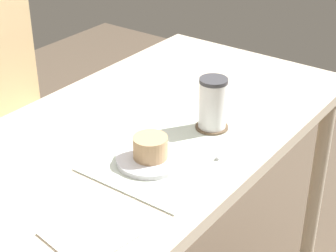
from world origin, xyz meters
The scene contains 9 objects.
dining_table centered at (0.00, 0.00, 0.66)m, with size 1.22×0.70×0.75m.
wooden_chair centered at (0.11, 0.70, 0.51)m, with size 0.47×0.47×0.94m.
placemat centered at (-0.08, -0.15, 0.75)m, with size 0.47×0.29×0.00m, color silver.
pastry_plate centered at (-0.18, -0.13, 0.76)m, with size 0.17×0.17×0.01m, color white.
pastry centered at (-0.18, -0.13, 0.79)m, with size 0.08×0.08×0.05m, color tan.
coffee_coaster centered at (0.05, -0.16, 0.75)m, with size 0.09×0.09×0.01m, color brown.
coffee_mug centered at (0.05, -0.16, 0.83)m, with size 0.11×0.07×0.14m.
teaspoon centered at (-0.02, -0.25, 0.76)m, with size 0.01×0.01×0.13m, color silver.
paper_napkin centered at (-0.46, -0.19, 0.75)m, with size 0.15×0.15×0.00m, color silver.
Camera 1 is at (-1.07, -0.83, 1.47)m, focal length 60.00 mm.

